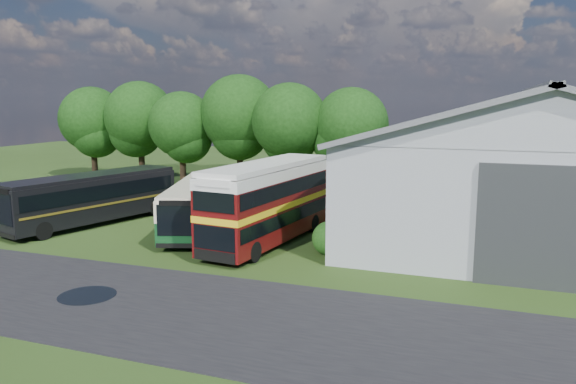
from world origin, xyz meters
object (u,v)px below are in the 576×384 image
at_px(storage_shed, 531,157).
at_px(bus_dark_single, 92,198).
at_px(bus_maroon_double, 268,203).
at_px(bus_green_single, 196,205).

bearing_deg(storage_shed, bus_dark_single, -160.72).
height_order(bus_maroon_double, bus_dark_single, bus_maroon_double).
xyz_separation_m(storage_shed, bus_dark_single, (-24.67, -8.63, -2.54)).
bearing_deg(bus_dark_single, storage_shed, 34.58).
xyz_separation_m(storage_shed, bus_maroon_double, (-13.00, -9.13, -2.03)).
height_order(storage_shed, bus_green_single, storage_shed).
bearing_deg(storage_shed, bus_green_single, -156.46).
bearing_deg(bus_green_single, bus_maroon_double, -33.58).
bearing_deg(bus_green_single, bus_dark_single, 167.81).
xyz_separation_m(bus_green_single, bus_maroon_double, (4.97, -1.30, 0.66)).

